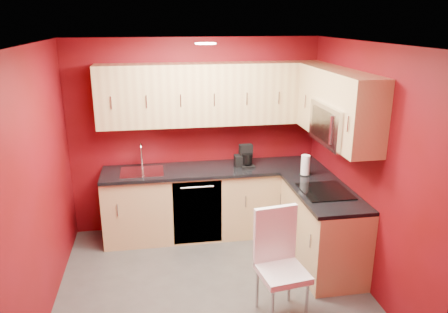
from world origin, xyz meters
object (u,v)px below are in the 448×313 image
object	(u,v)px
dining_chair	(283,267)
paper_towel	(305,165)
coffee_maker	(247,156)
napkin_holder	(240,161)
sink	(142,169)
microwave	(340,124)

from	to	relation	value
dining_chair	paper_towel	bearing A→B (deg)	55.48
coffee_maker	napkin_holder	distance (m)	0.11
sink	coffee_maker	bearing A→B (deg)	-1.53
coffee_maker	napkin_holder	xyz separation A→B (m)	(-0.09, 0.03, -0.06)
microwave	coffee_maker	bearing A→B (deg)	128.68
microwave	paper_towel	world-z (taller)	microwave
napkin_holder	paper_towel	distance (m)	0.84
sink	napkin_holder	world-z (taller)	sink
sink	coffee_maker	xyz separation A→B (m)	(1.32, -0.04, 0.10)
microwave	coffee_maker	world-z (taller)	microwave
microwave	paper_towel	distance (m)	0.85
sink	paper_towel	xyz separation A→B (m)	(1.94, -0.46, 0.09)
sink	napkin_holder	distance (m)	1.23
dining_chair	coffee_maker	bearing A→B (deg)	80.66
coffee_maker	sink	bearing A→B (deg)	172.99
microwave	napkin_holder	distance (m)	1.48
microwave	sink	world-z (taller)	microwave
dining_chair	sink	bearing A→B (deg)	117.49
paper_towel	microwave	bearing A→B (deg)	-74.64
sink	coffee_maker	size ratio (longest dim) A/B	1.88
paper_towel	dining_chair	xyz separation A→B (m)	(-0.66, -1.33, -0.51)
coffee_maker	paper_towel	bearing A→B (deg)	-39.45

